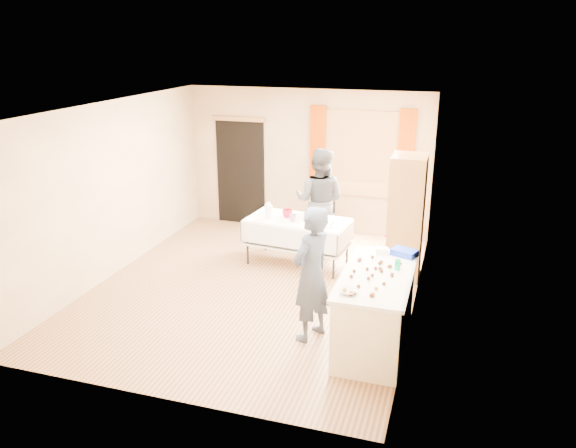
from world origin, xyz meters
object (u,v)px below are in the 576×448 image
(party_table, at_px, (298,237))
(woman, at_px, (319,201))
(chair, at_px, (321,225))
(cabinet, at_px, (406,217))
(counter, at_px, (375,310))
(girl, at_px, (311,274))

(party_table, height_order, woman, woman)
(woman, bearing_deg, chair, -77.84)
(cabinet, bearing_deg, chair, 146.14)
(chair, bearing_deg, cabinet, -37.71)
(party_table, bearing_deg, cabinet, 7.29)
(counter, bearing_deg, party_table, 126.57)
(counter, relative_size, chair, 1.55)
(girl, xyz_separation_m, woman, (-0.61, 2.82, 0.05))
(cabinet, relative_size, woman, 1.05)
(counter, bearing_deg, chair, 114.45)
(cabinet, xyz_separation_m, chair, (-1.55, 1.04, -0.61))
(counter, relative_size, party_table, 0.99)
(party_table, relative_size, girl, 1.01)
(cabinet, relative_size, counter, 1.12)
(party_table, bearing_deg, girl, -63.68)
(chair, distance_m, woman, 0.70)
(cabinet, relative_size, chair, 1.73)
(cabinet, distance_m, girl, 2.36)
(woman, bearing_deg, counter, 119.37)
(counter, height_order, chair, chair)
(party_table, relative_size, woman, 0.95)
(chair, height_order, woman, woman)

